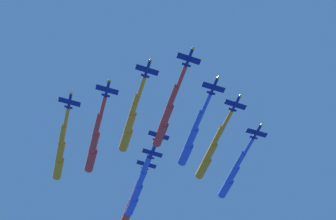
{
  "coord_description": "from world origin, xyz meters",
  "views": [
    {
      "loc": [
        -41.83,
        -185.34,
        6.86
      ],
      "look_at": [
        0.0,
        0.0,
        164.12
      ],
      "focal_mm": 69.5,
      "sensor_mm": 36.0,
      "label": 1
    }
  ],
  "objects_px": {
    "jet_lead": "(167,116)",
    "jet_trail_port": "(141,180)",
    "jet_starboard_mid": "(94,144)",
    "jet_trail_starboard": "(136,193)",
    "jet_tail_end": "(131,203)",
    "jet_port_inner": "(192,138)",
    "jet_port_mid": "(210,153)",
    "jet_starboard_outer": "(61,153)",
    "jet_starboard_inner": "(130,123)",
    "jet_port_outer": "(233,175)"
  },
  "relations": [
    {
      "from": "jet_lead",
      "to": "jet_trail_port",
      "type": "height_order",
      "value": "jet_lead"
    },
    {
      "from": "jet_starboard_mid",
      "to": "jet_trail_starboard",
      "type": "height_order",
      "value": "jet_starboard_mid"
    },
    {
      "from": "jet_trail_port",
      "to": "jet_tail_end",
      "type": "height_order",
      "value": "jet_tail_end"
    },
    {
      "from": "jet_port_inner",
      "to": "jet_tail_end",
      "type": "distance_m",
      "value": 57.49
    },
    {
      "from": "jet_lead",
      "to": "jet_trail_starboard",
      "type": "bearing_deg",
      "value": 91.73
    },
    {
      "from": "jet_lead",
      "to": "jet_port_inner",
      "type": "bearing_deg",
      "value": 38.8
    },
    {
      "from": "jet_starboard_mid",
      "to": "jet_trail_starboard",
      "type": "distance_m",
      "value": 39.25
    },
    {
      "from": "jet_starboard_mid",
      "to": "jet_port_mid",
      "type": "bearing_deg",
      "value": -0.26
    },
    {
      "from": "jet_port_inner",
      "to": "jet_starboard_outer",
      "type": "bearing_deg",
      "value": 155.41
    },
    {
      "from": "jet_starboard_outer",
      "to": "jet_port_mid",
      "type": "bearing_deg",
      "value": -9.63
    },
    {
      "from": "jet_port_inner",
      "to": "jet_trail_port",
      "type": "relative_size",
      "value": 0.96
    },
    {
      "from": "jet_port_inner",
      "to": "jet_tail_end",
      "type": "relative_size",
      "value": 0.98
    },
    {
      "from": "jet_lead",
      "to": "jet_trail_port",
      "type": "bearing_deg",
      "value": 91.89
    },
    {
      "from": "jet_trail_starboard",
      "to": "jet_starboard_outer",
      "type": "bearing_deg",
      "value": -148.95
    },
    {
      "from": "jet_starboard_mid",
      "to": "jet_starboard_outer",
      "type": "xyz_separation_m",
      "value": [
        -12.62,
        10.15,
        0.75
      ]
    },
    {
      "from": "jet_port_inner",
      "to": "jet_trail_starboard",
      "type": "relative_size",
      "value": 0.99
    },
    {
      "from": "jet_port_mid",
      "to": "jet_trail_port",
      "type": "bearing_deg",
      "value": 138.95
    },
    {
      "from": "jet_port_inner",
      "to": "jet_starboard_mid",
      "type": "bearing_deg",
      "value": 161.22
    },
    {
      "from": "jet_lead",
      "to": "jet_starboard_inner",
      "type": "bearing_deg",
      "value": 142.6
    },
    {
      "from": "jet_port_outer",
      "to": "jet_starboard_inner",
      "type": "bearing_deg",
      "value": -155.31
    },
    {
      "from": "jet_port_mid",
      "to": "jet_tail_end",
      "type": "xyz_separation_m",
      "value": [
        -25.68,
        43.21,
        -1.94
      ]
    },
    {
      "from": "jet_starboard_mid",
      "to": "jet_port_outer",
      "type": "xyz_separation_m",
      "value": [
        60.99,
        9.24,
        0.15
      ]
    },
    {
      "from": "jet_port_inner",
      "to": "jet_trail_starboard",
      "type": "distance_m",
      "value": 46.54
    },
    {
      "from": "jet_port_inner",
      "to": "jet_starboard_mid",
      "type": "height_order",
      "value": "jet_starboard_mid"
    },
    {
      "from": "jet_starboard_mid",
      "to": "jet_port_inner",
      "type": "bearing_deg",
      "value": -18.78
    },
    {
      "from": "jet_starboard_inner",
      "to": "jet_trail_starboard",
      "type": "height_order",
      "value": "jet_starboard_inner"
    },
    {
      "from": "jet_lead",
      "to": "jet_port_mid",
      "type": "relative_size",
      "value": 1.01
    },
    {
      "from": "jet_starboard_outer",
      "to": "jet_trail_port",
      "type": "distance_m",
      "value": 37.78
    },
    {
      "from": "jet_starboard_mid",
      "to": "jet_tail_end",
      "type": "xyz_separation_m",
      "value": [
        22.89,
        42.98,
        1.17
      ]
    },
    {
      "from": "jet_port_mid",
      "to": "jet_trail_starboard",
      "type": "xyz_separation_m",
      "value": [
        -25.43,
        31.91,
        -3.78
      ]
    },
    {
      "from": "jet_starboard_mid",
      "to": "jet_starboard_outer",
      "type": "relative_size",
      "value": 1.02
    },
    {
      "from": "jet_port_inner",
      "to": "jet_port_mid",
      "type": "relative_size",
      "value": 0.97
    },
    {
      "from": "jet_port_inner",
      "to": "jet_starboard_outer",
      "type": "relative_size",
      "value": 0.95
    },
    {
      "from": "jet_port_inner",
      "to": "jet_trail_starboard",
      "type": "height_order",
      "value": "jet_port_inner"
    },
    {
      "from": "jet_starboard_mid",
      "to": "jet_trail_port",
      "type": "bearing_deg",
      "value": 43.02
    },
    {
      "from": "jet_trail_port",
      "to": "jet_tail_end",
      "type": "xyz_separation_m",
      "value": [
        -0.44,
        21.22,
        1.01
      ]
    },
    {
      "from": "jet_starboard_inner",
      "to": "jet_starboard_outer",
      "type": "distance_m",
      "value": 34.16
    },
    {
      "from": "jet_trail_port",
      "to": "jet_port_outer",
      "type": "bearing_deg",
      "value": -18.38
    },
    {
      "from": "jet_trail_starboard",
      "to": "jet_port_inner",
      "type": "bearing_deg",
      "value": -72.37
    },
    {
      "from": "jet_port_mid",
      "to": "jet_starboard_outer",
      "type": "relative_size",
      "value": 0.98
    },
    {
      "from": "jet_lead",
      "to": "jet_port_mid",
      "type": "bearing_deg",
      "value": 43.35
    },
    {
      "from": "jet_starboard_inner",
      "to": "jet_tail_end",
      "type": "relative_size",
      "value": 0.99
    },
    {
      "from": "jet_lead",
      "to": "jet_tail_end",
      "type": "xyz_separation_m",
      "value": [
        -1.9,
        65.66,
        0.5
      ]
    },
    {
      "from": "jet_port_mid",
      "to": "jet_trail_starboard",
      "type": "height_order",
      "value": "jet_port_mid"
    },
    {
      "from": "jet_trail_port",
      "to": "jet_trail_starboard",
      "type": "distance_m",
      "value": 9.96
    },
    {
      "from": "jet_trail_starboard",
      "to": "jet_trail_port",
      "type": "bearing_deg",
      "value": -88.96
    },
    {
      "from": "jet_lead",
      "to": "jet_starboard_outer",
      "type": "height_order",
      "value": "jet_starboard_outer"
    },
    {
      "from": "jet_trail_starboard",
      "to": "jet_starboard_inner",
      "type": "bearing_deg",
      "value": -103.59
    },
    {
      "from": "jet_lead",
      "to": "jet_starboard_inner",
      "type": "height_order",
      "value": "jet_starboard_inner"
    },
    {
      "from": "jet_port_mid",
      "to": "jet_trail_starboard",
      "type": "bearing_deg",
      "value": 128.55
    }
  ]
}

